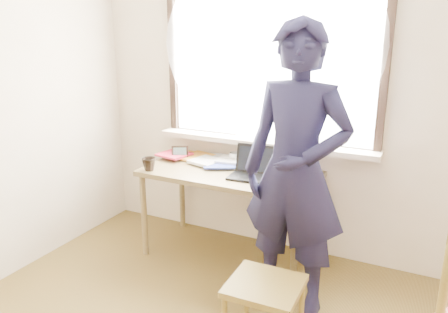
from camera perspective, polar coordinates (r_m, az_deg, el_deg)
The scene contains 12 objects.
room_shell at distance 1.87m, azimuth -8.65°, elevation 10.62°, with size 3.52×4.02×2.61m.
desk at distance 3.47m, azimuth 0.80°, elevation -3.13°, with size 1.37×0.69×0.74m.
laptop at distance 3.32m, azimuth 3.93°, elevation -1.72°, with size 0.35×0.29×0.23m.
mug_white at distance 3.65m, azimuth 1.53°, elevation -0.16°, with size 0.11×0.11×0.09m, color white.
mug_dark at distance 3.50m, azimuth -9.77°, elevation -1.00°, with size 0.11×0.11×0.10m, color black.
mouse at distance 3.19m, azimuth 7.53°, elevation -3.28°, with size 0.09×0.06×0.04m, color black.
desk_clutter at distance 3.81m, azimuth -3.50°, elevation 0.18°, with size 0.79×0.50×0.05m.
book_a at distance 3.77m, azimuth -2.92°, elevation -0.14°, with size 0.19×0.25×0.02m, color white.
book_b at distance 3.49m, azimuth 8.73°, elevation -1.70°, with size 0.20×0.27×0.02m, color white.
picture_frame at distance 3.76m, azimuth -5.78°, elevation 0.41°, with size 0.13×0.08×0.11m.
work_chair at distance 2.64m, azimuth 5.34°, elevation -17.34°, with size 0.42×0.40×0.42m.
person at distance 2.78m, azimuth 9.35°, elevation -2.11°, with size 0.69×0.45×1.89m, color black.
Camera 1 is at (1.04, -1.32, 1.82)m, focal length 35.00 mm.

